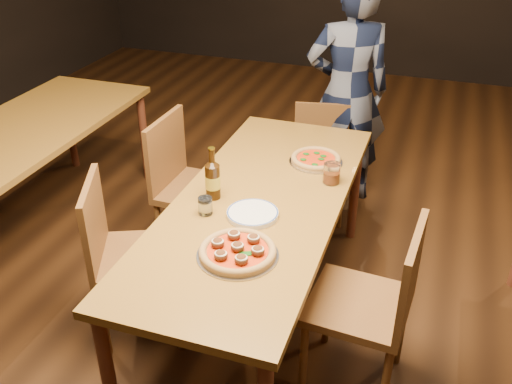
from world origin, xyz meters
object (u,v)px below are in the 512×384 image
(chair_main_sw, at_px, (199,189))
(water_glass, at_px, (205,206))
(pizza_margherita, at_px, (316,159))
(beer_bottle, at_px, (213,181))
(pizza_meatball, at_px, (238,251))
(table_main, at_px, (259,212))
(chair_main_nw, at_px, (140,256))
(table_left, at_px, (19,142))
(chair_end, at_px, (319,163))
(diner, at_px, (347,92))
(chair_main_e, at_px, (359,303))
(amber_glass, at_px, (332,173))
(plate_stack, at_px, (253,214))

(chair_main_sw, bearing_deg, water_glass, -151.42)
(pizza_margherita, bearing_deg, beer_bottle, -125.80)
(pizza_meatball, bearing_deg, table_main, 97.48)
(chair_main_nw, bearing_deg, table_left, 39.74)
(chair_end, height_order, diner, diner)
(chair_main_nw, height_order, pizza_meatball, chair_main_nw)
(chair_main_e, relative_size, water_glass, 11.04)
(table_left, relative_size, diner, 1.23)
(chair_main_sw, distance_m, amber_glass, 0.90)
(table_main, xyz_separation_m, pizza_margherita, (0.17, 0.49, 0.09))
(chair_main_e, distance_m, plate_stack, 0.64)
(plate_stack, relative_size, amber_glass, 2.25)
(table_left, xyz_separation_m, chair_main_sw, (1.17, 0.13, -0.20))
(chair_end, xyz_separation_m, diner, (0.10, 0.33, 0.41))
(table_left, bearing_deg, diner, 32.49)
(table_left, xyz_separation_m, diner, (1.85, 1.18, 0.14))
(pizza_meatball, height_order, plate_stack, pizza_meatball)
(chair_main_e, bearing_deg, diner, -162.56)
(table_main, xyz_separation_m, plate_stack, (0.02, -0.16, 0.08))
(beer_bottle, relative_size, water_glass, 3.14)
(chair_main_nw, relative_size, pizza_margherita, 3.13)
(chair_main_sw, distance_m, plate_stack, 0.85)
(table_main, height_order, pizza_meatball, pizza_meatball)
(table_main, height_order, chair_main_e, chair_main_e)
(table_left, relative_size, amber_glass, 18.33)
(chair_main_sw, bearing_deg, pizza_meatball, -145.53)
(table_left, relative_size, pizza_margherita, 6.71)
(chair_end, bearing_deg, chair_main_sw, -140.34)
(pizza_meatball, bearing_deg, amber_glass, 72.61)
(table_main, xyz_separation_m, chair_main_nw, (-0.55, -0.28, -0.21))
(chair_main_e, bearing_deg, pizza_margherita, -148.48)
(chair_main_sw, relative_size, plate_stack, 3.91)
(chair_main_sw, distance_m, water_glass, 0.78)
(amber_glass, bearing_deg, chair_main_sw, 170.15)
(table_left, height_order, chair_main_sw, chair_main_sw)
(table_left, relative_size, beer_bottle, 7.48)
(plate_stack, height_order, water_glass, water_glass)
(table_left, distance_m, chair_end, 1.97)
(table_left, height_order, amber_glass, amber_glass)
(table_left, height_order, water_glass, water_glass)
(chair_main_sw, relative_size, diner, 0.59)
(pizza_margherita, bearing_deg, amber_glass, -57.12)
(diner, bearing_deg, water_glass, 56.15)
(chair_main_sw, distance_m, beer_bottle, 0.68)
(plate_stack, bearing_deg, table_main, 96.90)
(pizza_margherita, distance_m, amber_glass, 0.24)
(pizza_meatball, relative_size, beer_bottle, 1.31)
(plate_stack, distance_m, amber_glass, 0.53)
(table_left, distance_m, chair_main_nw, 1.31)
(table_left, bearing_deg, chair_main_e, -14.39)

